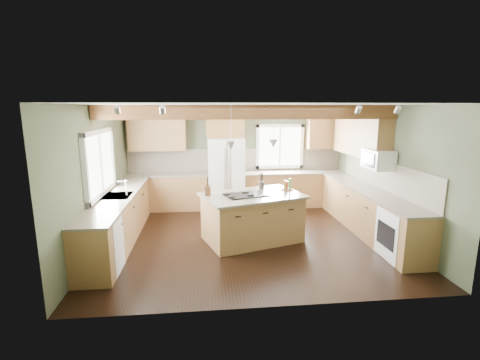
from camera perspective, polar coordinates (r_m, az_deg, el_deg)
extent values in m
plane|color=black|center=(7.06, 1.33, -9.40)|extent=(5.60, 5.60, 0.00)
plane|color=silver|center=(6.59, 1.44, 12.21)|extent=(5.60, 5.60, 0.00)
plane|color=#434B35|center=(9.16, -0.61, 3.91)|extent=(5.60, 0.00, 5.60)
plane|color=#434B35|center=(6.93, -22.24, 0.51)|extent=(0.00, 5.00, 5.00)
plane|color=#434B35|center=(7.58, 22.88, 1.36)|extent=(0.00, 5.00, 5.00)
cube|color=#4F2A16|center=(6.46, 1.59, 11.07)|extent=(5.55, 0.26, 0.26)
cube|color=#4F2A16|center=(8.97, -0.57, 11.69)|extent=(5.55, 0.20, 0.10)
cube|color=brown|center=(9.15, -0.60, 3.34)|extent=(5.58, 0.03, 0.58)
cube|color=brown|center=(7.63, 22.55, 0.76)|extent=(0.03, 3.70, 0.58)
cube|color=brown|center=(9.03, -11.81, -2.01)|extent=(2.02, 0.60, 0.88)
cube|color=#4F463A|center=(8.93, -11.93, 0.86)|extent=(2.06, 0.64, 0.04)
cube|color=brown|center=(9.28, 8.78, -1.53)|extent=(2.62, 0.60, 0.88)
cube|color=#4F463A|center=(9.19, 8.86, 1.27)|extent=(2.66, 0.64, 0.04)
cube|color=brown|center=(7.10, -19.26, -6.18)|extent=(0.60, 3.70, 0.88)
cube|color=#4F463A|center=(6.98, -19.51, -2.58)|extent=(0.64, 3.74, 0.04)
cube|color=brown|center=(7.68, 20.22, -4.93)|extent=(0.60, 3.70, 0.88)
cube|color=#4F463A|center=(7.56, 20.46, -1.58)|extent=(0.64, 3.74, 0.04)
cube|color=brown|center=(8.95, -13.42, 7.60)|extent=(1.40, 0.35, 0.90)
cube|color=brown|center=(8.88, -2.47, 9.17)|extent=(0.96, 0.35, 0.70)
cube|color=brown|center=(8.22, 19.16, 6.94)|extent=(0.35, 2.20, 0.90)
cube|color=brown|center=(9.42, 13.69, 7.77)|extent=(0.90, 0.35, 0.90)
cube|color=white|center=(6.93, -22.13, 2.62)|extent=(0.04, 1.60, 1.05)
cube|color=white|center=(9.28, 6.51, 5.50)|extent=(1.10, 0.04, 1.00)
cube|color=#262628|center=(6.98, -19.52, -2.54)|extent=(0.50, 0.65, 0.03)
cylinder|color=#B2B2B7|center=(6.91, -18.15, -1.35)|extent=(0.02, 0.02, 0.28)
cube|color=white|center=(5.92, -22.01, -10.07)|extent=(0.60, 0.60, 0.84)
cube|color=white|center=(6.59, 25.09, -8.12)|extent=(0.60, 0.72, 0.84)
cube|color=white|center=(7.40, 21.72, 3.17)|extent=(0.40, 0.70, 0.38)
cone|color=#B2B2B7|center=(6.32, -1.48, 5.70)|extent=(0.18, 0.18, 0.16)
cone|color=#B2B2B7|center=(6.70, 5.49, 5.99)|extent=(0.18, 0.18, 0.16)
cube|color=white|center=(8.82, -2.32, 0.97)|extent=(0.90, 0.74, 1.80)
cube|color=brown|center=(6.80, 2.02, -6.31)|extent=(1.99, 1.56, 0.88)
cube|color=#4F463A|center=(6.67, 2.05, -2.55)|extent=(2.14, 1.70, 0.04)
cube|color=black|center=(6.60, 0.91, -2.42)|extent=(0.88, 0.71, 0.02)
cube|color=brown|center=(6.58, -5.30, -1.82)|extent=(0.11, 0.08, 0.18)
cylinder|color=#3F3932|center=(7.13, 3.54, -0.85)|extent=(0.16, 0.16, 0.15)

